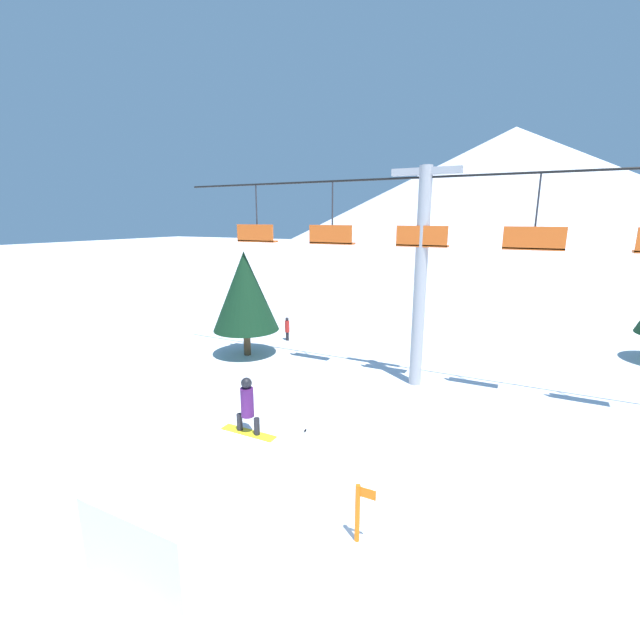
{
  "coord_description": "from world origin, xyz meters",
  "views": [
    {
      "loc": [
        5.09,
        -5.12,
        6.16
      ],
      "look_at": [
        -0.41,
        5.73,
        3.27
      ],
      "focal_mm": 24.0,
      "sensor_mm": 36.0,
      "label": 1
    }
  ],
  "objects_px": {
    "snowboarder": "(247,406)",
    "distant_skier": "(287,328)",
    "snow_ramp": "(210,490)",
    "trail_marker": "(358,511)",
    "pine_tree_near": "(245,291)"
  },
  "relations": [
    {
      "from": "pine_tree_near",
      "to": "distant_skier",
      "type": "relative_size",
      "value": 3.88
    },
    {
      "from": "snow_ramp",
      "to": "snowboarder",
      "type": "height_order",
      "value": "snowboarder"
    },
    {
      "from": "snowboarder",
      "to": "distant_skier",
      "type": "xyz_separation_m",
      "value": [
        -5.79,
        11.22,
        -1.47
      ]
    },
    {
      "from": "pine_tree_near",
      "to": "snow_ramp",
      "type": "bearing_deg",
      "value": -57.48
    },
    {
      "from": "trail_marker",
      "to": "distant_skier",
      "type": "bearing_deg",
      "value": 126.63
    },
    {
      "from": "trail_marker",
      "to": "distant_skier",
      "type": "distance_m",
      "value": 14.41
    },
    {
      "from": "snowboarder",
      "to": "distant_skier",
      "type": "bearing_deg",
      "value": 117.3
    },
    {
      "from": "snowboarder",
      "to": "distant_skier",
      "type": "distance_m",
      "value": 12.71
    },
    {
      "from": "pine_tree_near",
      "to": "trail_marker",
      "type": "xyz_separation_m",
      "value": [
        9.0,
        -8.66,
        -2.32
      ]
    },
    {
      "from": "snow_ramp",
      "to": "trail_marker",
      "type": "bearing_deg",
      "value": 16.49
    },
    {
      "from": "snow_ramp",
      "to": "trail_marker",
      "type": "height_order",
      "value": "snow_ramp"
    },
    {
      "from": "snow_ramp",
      "to": "pine_tree_near",
      "type": "relative_size",
      "value": 0.84
    },
    {
      "from": "snow_ramp",
      "to": "pine_tree_near",
      "type": "height_order",
      "value": "pine_tree_near"
    },
    {
      "from": "pine_tree_near",
      "to": "trail_marker",
      "type": "bearing_deg",
      "value": -43.89
    },
    {
      "from": "snow_ramp",
      "to": "trail_marker",
      "type": "relative_size",
      "value": 3.25
    }
  ]
}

